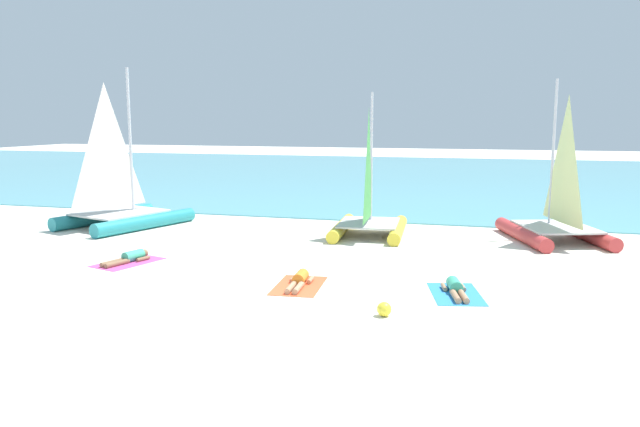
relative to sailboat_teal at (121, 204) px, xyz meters
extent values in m
plane|color=silver|center=(8.39, 2.85, -0.87)|extent=(120.00, 120.00, 0.00)
cube|color=#5BB2C1|center=(8.39, 23.52, -0.85)|extent=(120.00, 40.00, 0.05)
cylinder|color=teal|center=(-1.08, 0.49, -0.62)|extent=(1.84, 4.45, 0.51)
cylinder|color=teal|center=(1.17, -0.22, -0.62)|extent=(1.84, 4.45, 0.51)
cube|color=silver|center=(-0.02, -0.07, -0.33)|extent=(3.11, 3.45, 0.06)
cylinder|color=silver|center=(0.17, 0.54, 2.32)|extent=(0.11, 0.11, 5.36)
pyramid|color=white|center=(-0.15, -0.47, 2.16)|extent=(0.77, 2.27, 4.50)
cylinder|color=yellow|center=(8.27, 0.82, -0.66)|extent=(0.75, 3.78, 0.43)
cylinder|color=yellow|center=(10.23, 0.99, -0.66)|extent=(0.75, 3.78, 0.43)
cube|color=silver|center=(9.26, 0.72, -0.42)|extent=(2.17, 2.56, 0.05)
cylinder|color=silver|center=(9.22, 1.26, 1.79)|extent=(0.09, 0.09, 4.48)
pyramid|color=#4CA54C|center=(9.29, 0.38, 1.66)|extent=(0.22, 1.97, 3.76)
cylinder|color=#CC3838|center=(14.32, 1.24, -0.64)|extent=(1.74, 4.00, 0.46)
cylinder|color=#CC3838|center=(16.33, 1.92, -0.64)|extent=(1.74, 4.00, 0.46)
cube|color=silver|center=(15.39, 1.40, -0.38)|extent=(2.85, 3.14, 0.06)
cylinder|color=silver|center=(15.20, 1.95, 2.01)|extent=(0.10, 0.10, 4.83)
pyramid|color=#EAEA99|center=(15.51, 1.04, 1.86)|extent=(0.74, 2.03, 4.06)
cube|color=#D84C99|center=(3.54, -5.08, -0.87)|extent=(1.59, 2.13, 0.01)
cylinder|color=#3FB28C|center=(3.59, -4.88, -0.71)|extent=(0.46, 0.68, 0.30)
sphere|color=#8C6647|center=(3.71, -4.49, -0.71)|extent=(0.22, 0.22, 0.22)
cylinder|color=#8C6647|center=(3.32, -5.48, -0.79)|extent=(0.35, 0.79, 0.14)
cylinder|color=#8C6647|center=(3.49, -5.53, -0.79)|extent=(0.35, 0.79, 0.14)
cylinder|color=#8C6647|center=(3.42, -4.67, -0.80)|extent=(0.22, 0.46, 0.10)
cylinder|color=#8C6647|center=(3.85, -4.80, -0.80)|extent=(0.22, 0.46, 0.10)
cube|color=#EA5933|center=(8.91, -6.10, -0.87)|extent=(1.27, 1.99, 0.01)
cylinder|color=orange|center=(8.90, -5.90, -0.71)|extent=(0.36, 0.64, 0.30)
sphere|color=tan|center=(8.86, -5.49, -0.71)|extent=(0.22, 0.22, 0.22)
cylinder|color=tan|center=(8.87, -6.56, -0.79)|extent=(0.21, 0.79, 0.14)
cylinder|color=tan|center=(9.05, -6.54, -0.79)|extent=(0.21, 0.79, 0.14)
cylinder|color=tan|center=(8.66, -5.77, -0.80)|extent=(0.14, 0.46, 0.10)
cylinder|color=tan|center=(9.10, -5.73, -0.80)|extent=(0.14, 0.46, 0.10)
cube|color=#338CD8|center=(12.63, -5.79, -0.87)|extent=(1.51, 2.10, 0.01)
cylinder|color=#3FB28C|center=(12.58, -5.59, -0.71)|extent=(0.44, 0.67, 0.30)
sphere|color=tan|center=(12.49, -5.19, -0.71)|extent=(0.22, 0.22, 0.22)
cylinder|color=tan|center=(12.65, -6.25, -0.79)|extent=(0.32, 0.79, 0.14)
cylinder|color=tan|center=(12.82, -6.20, -0.79)|extent=(0.32, 0.79, 0.14)
cylinder|color=tan|center=(12.33, -5.49, -0.80)|extent=(0.20, 0.46, 0.10)
cylinder|color=tan|center=(12.76, -5.39, -0.80)|extent=(0.20, 0.46, 0.10)
sphere|color=yellow|center=(11.31, -7.84, -0.72)|extent=(0.30, 0.30, 0.30)
camera|label=1|loc=(13.41, -20.03, 3.16)|focal=34.92mm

